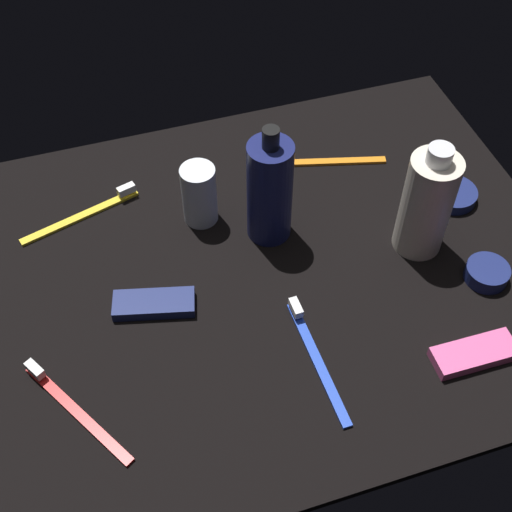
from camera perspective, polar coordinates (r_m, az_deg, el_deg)
ground_plane at (r=92.78cm, az=0.00°, el=-1.41°), size 84.00×64.00×1.20cm
lotion_bottle at (r=91.07cm, az=1.14°, el=5.44°), size 6.09×6.09×18.34cm
bodywash_bottle at (r=92.29cm, az=13.95°, el=4.23°), size 6.68×6.68×17.30cm
deodorant_stick at (r=95.56cm, az=-4.72°, el=5.09°), size 4.85×4.85×9.24cm
toothbrush_blue at (r=84.53cm, az=4.87°, el=-7.98°), size 1.63×18.02×2.10cm
toothbrush_red at (r=83.52cm, az=-15.08°, el=-11.88°), size 10.28×16.06×2.10cm
toothbrush_orange at (r=106.62cm, az=5.33°, el=7.90°), size 17.71×5.76×2.10cm
toothbrush_yellow at (r=101.43cm, az=-13.80°, el=3.59°), size 17.61×6.20×2.10cm
snack_bar_navy at (r=89.03cm, az=-8.45°, el=-3.94°), size 11.06×6.41×1.50cm
snack_bar_pink at (r=88.04cm, az=17.62°, el=-7.72°), size 10.46×4.17×1.50cm
cream_tin_left at (r=104.60cm, az=15.97°, el=4.92°), size 6.94×6.94×1.63cm
cream_tin_right at (r=95.67cm, az=18.57°, el=-1.34°), size 5.74×5.74×2.09cm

